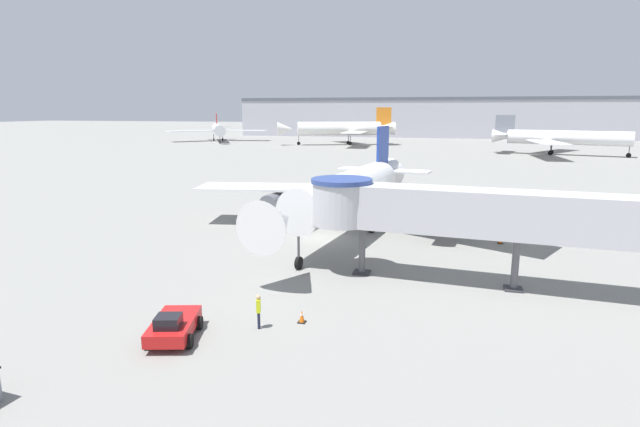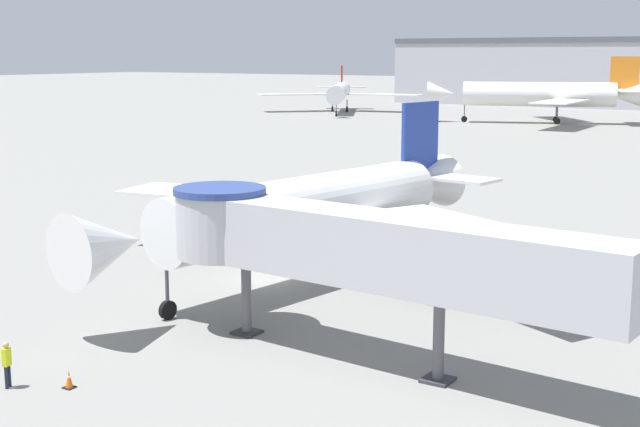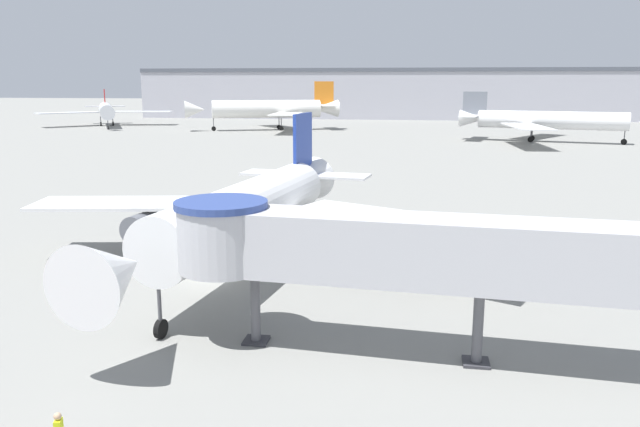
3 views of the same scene
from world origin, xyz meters
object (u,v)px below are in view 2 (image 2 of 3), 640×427
at_px(jet_bridge, 346,244).
at_px(ground_crew_marshaller, 7,361).
at_px(traffic_cone_near_nose, 69,380).
at_px(main_airplane, 315,207).
at_px(traffic_cone_starboard_wing, 541,303).
at_px(background_jet_red_tail, 339,92).
at_px(background_jet_orange_tail, 543,94).

height_order(jet_bridge, ground_crew_marshaller, jet_bridge).
distance_m(jet_bridge, traffic_cone_near_nose, 11.72).
bearing_deg(main_airplane, jet_bridge, -43.55).
relative_size(traffic_cone_starboard_wing, background_jet_red_tail, 0.02).
relative_size(main_airplane, traffic_cone_starboard_wing, 43.47).
bearing_deg(background_jet_orange_tail, ground_crew_marshaller, -10.10).
distance_m(jet_bridge, traffic_cone_starboard_wing, 12.62).
distance_m(traffic_cone_near_nose, background_jet_orange_tail, 135.90).
bearing_deg(jet_bridge, main_airplane, 132.73).
height_order(jet_bridge, traffic_cone_starboard_wing, jet_bridge).
xyz_separation_m(traffic_cone_near_nose, background_jet_orange_tail, (-27.32, 133.04, 4.79)).
distance_m(main_airplane, background_jet_orange_tail, 117.13).
bearing_deg(main_airplane, background_jet_red_tail, 129.08).
bearing_deg(background_jet_red_tail, traffic_cone_starboard_wing, -83.35).
height_order(traffic_cone_near_nose, background_jet_orange_tail, background_jet_orange_tail).
height_order(jet_bridge, traffic_cone_near_nose, jet_bridge).
height_order(traffic_cone_near_nose, background_jet_red_tail, background_jet_red_tail).
height_order(ground_crew_marshaller, background_jet_red_tail, background_jet_red_tail).
height_order(background_jet_orange_tail, background_jet_red_tail, background_jet_orange_tail).
height_order(traffic_cone_starboard_wing, background_jet_orange_tail, background_jet_orange_tail).
bearing_deg(traffic_cone_starboard_wing, background_jet_orange_tail, 108.79).
relative_size(jet_bridge, ground_crew_marshaller, 11.64).
distance_m(main_airplane, traffic_cone_near_nose, 19.23).
distance_m(main_airplane, background_jet_red_tail, 139.95).
bearing_deg(traffic_cone_starboard_wing, jet_bridge, -111.89).
xyz_separation_m(traffic_cone_starboard_wing, background_jet_orange_tail, (-38.69, 113.73, 4.75)).
relative_size(ground_crew_marshaller, background_jet_orange_tail, 0.05).
xyz_separation_m(background_jet_orange_tail, background_jet_red_tail, (-45.74, 5.97, -0.88)).
relative_size(traffic_cone_near_nose, ground_crew_marshaller, 0.38).
xyz_separation_m(traffic_cone_starboard_wing, background_jet_red_tail, (-84.43, 119.70, 3.87)).
xyz_separation_m(jet_bridge, traffic_cone_near_nose, (-6.96, -8.33, -4.42)).
relative_size(jet_bridge, traffic_cone_starboard_wing, 27.75).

